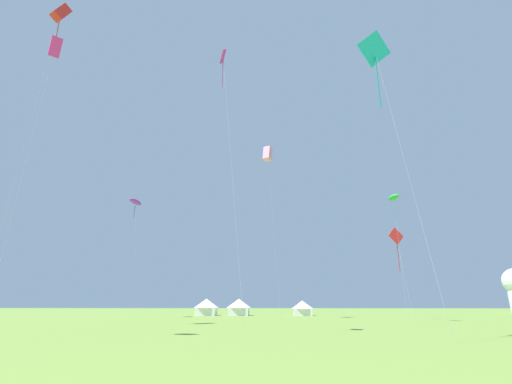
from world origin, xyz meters
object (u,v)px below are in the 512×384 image
Objects in this scene: kite_red_diamond at (396,238)px; kite_pink_box at (268,154)px; kite_purple_parafoil at (135,202)px; festival_tent_left at (206,306)px; festival_tent_center at (302,307)px; kite_magenta_box at (55,48)px; kite_cyan_diamond at (375,53)px; kite_red_box at (61,13)px; kite_green_parafoil at (394,198)px; festival_tent_right at (239,306)px; kite_magenta_diamond at (223,63)px.

kite_red_diamond is 0.48× the size of kite_pink_box.
kite_purple_parafoil is 24.96m from festival_tent_left.
festival_tent_center is (6.38, 15.81, -26.00)m from kite_pink_box.
kite_magenta_box is 1.01× the size of kite_cyan_diamond.
kite_green_parafoil is at bearing 18.55° from kite_red_box.
kite_cyan_diamond reaches higher than festival_tent_left.
kite_purple_parafoil is at bearing -145.10° from festival_tent_right.
kite_green_parafoil is 27.66m from kite_cyan_diamond.
kite_purple_parafoil is (-44.25, 5.11, 7.89)m from kite_red_diamond.
festival_tent_center is (-2.23, 51.09, -19.03)m from kite_cyan_diamond.
kite_cyan_diamond is (-11.43, -33.40, 8.52)m from kite_red_diamond.
kite_cyan_diamond is at bearing -20.94° from kite_magenta_diamond.
kite_purple_parafoil reaches higher than festival_tent_left.
festival_tent_left is (-21.26, 51.09, -18.82)m from kite_cyan_diamond.
kite_magenta_diamond is 5.19× the size of festival_tent_left.
kite_red_box is 56.21m from festival_tent_right.
kite_green_parafoil is 0.45× the size of kite_red_box.
kite_pink_box is 0.76× the size of kite_red_box.
kite_purple_parafoil is 4.20× the size of festival_tent_left.
kite_red_diamond is at bearing -6.59° from kite_purple_parafoil.
kite_pink_box reaches higher than kite_cyan_diamond.
kite_green_parafoil reaches higher than festival_tent_center.
kite_red_diamond is 0.62× the size of kite_cyan_diamond.
festival_tent_right is 12.54m from festival_tent_center.
kite_red_box is at bearing 162.85° from kite_magenta_diamond.
kite_green_parafoil reaches higher than festival_tent_right.
festival_tent_left is 1.00× the size of festival_tent_right.
kite_magenta_box is at bearing -78.83° from kite_purple_parafoil.
kite_green_parafoil is (17.72, -9.50, -11.10)m from kite_pink_box.
kite_pink_box is 31.09m from festival_tent_center.
kite_pink_box is at bearing 151.81° from kite_green_parafoil.
kite_green_parafoil is at bearing 37.29° from kite_magenta_box.
festival_tent_center is at bearing 114.12° from kite_green_parafoil.
kite_pink_box is at bearing -68.72° from festival_tent_right.
festival_tent_left reaches higher than festival_tent_right.
festival_tent_left is 19.03m from festival_tent_center.
kite_magenta_box reaches higher than kite_green_parafoil.
kite_red_box is 54.34m from festival_tent_left.
kite_red_diamond is 33.26m from festival_tent_right.
kite_red_diamond is 36.31m from kite_cyan_diamond.
kite_red_box is 61.72m from festival_tent_center.
festival_tent_right is (19.09, 39.73, -34.88)m from kite_red_box.
kite_purple_parafoil is 28.56m from festival_tent_right.
kite_red_diamond is at bearing -28.43° from festival_tent_left.
kite_red_diamond reaches higher than festival_tent_center.
kite_green_parafoil is 0.75× the size of kite_magenta_box.
kite_green_parafoil is 42.17m from festival_tent_left.
kite_green_parafoil is 43.95m from kite_purple_parafoil.
festival_tent_left is (-30.36, 25.31, -14.69)m from kite_green_parafoil.
kite_magenta_box is at bearing -101.42° from festival_tent_right.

